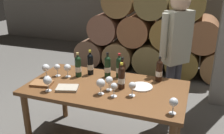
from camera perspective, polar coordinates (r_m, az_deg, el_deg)
name	(u,v)px	position (r m, az deg, el deg)	size (l,w,h in m)	color
barrel_stack	(153,34)	(5.07, 9.32, 7.46)	(3.12, 0.90, 1.69)	brown
dining_table	(106,94)	(2.72, -1.44, -6.16)	(1.70, 0.90, 0.76)	brown
wine_bottle_0	(119,67)	(2.86, 1.66, 0.00)	(0.07, 0.07, 0.29)	#19381E
wine_bottle_1	(159,71)	(2.81, 10.75, -0.80)	(0.07, 0.07, 0.29)	black
wine_bottle_2	(121,77)	(2.59, 2.18, -2.38)	(0.07, 0.07, 0.29)	black
wine_bottle_3	(78,66)	(2.91, -7.77, 0.18)	(0.07, 0.07, 0.29)	#19381E
wine_bottle_4	(90,64)	(2.96, -4.99, 0.70)	(0.07, 0.07, 0.30)	black
wine_bottle_5	(108,67)	(2.87, -1.04, 0.11)	(0.07, 0.07, 0.30)	#19381E
wine_bottle_6	(122,72)	(2.72, 2.33, -1.14)	(0.07, 0.07, 0.30)	black
wine_glass_0	(109,81)	(2.55, -0.66, -3.12)	(0.08, 0.08, 0.15)	white
wine_glass_1	(101,83)	(2.47, -2.59, -3.78)	(0.09, 0.09, 0.16)	white
wine_glass_2	(46,68)	(2.97, -14.89, -0.21)	(0.09, 0.09, 0.16)	white
wine_glass_3	(67,68)	(2.92, -10.18, -0.22)	(0.08, 0.08, 0.16)	white
wine_glass_4	(48,81)	(2.62, -14.55, -3.08)	(0.09, 0.09, 0.16)	white
wine_glass_5	(132,86)	(2.45, 4.68, -4.38)	(0.07, 0.07, 0.15)	white
wine_glass_6	(174,103)	(2.21, 13.92, -7.90)	(0.08, 0.08, 0.15)	white
wine_glass_7	(57,68)	(2.98, -12.45, -0.14)	(0.07, 0.07, 0.15)	white
wine_glass_8	(114,87)	(2.43, 0.44, -4.59)	(0.07, 0.07, 0.15)	white
tasting_notebook	(67,88)	(2.65, -10.21, -4.79)	(0.22, 0.16, 0.03)	#B2A893
leather_ledger	(42,84)	(2.82, -15.78, -3.66)	(0.22, 0.16, 0.03)	#936038
serving_plate	(141,87)	(2.67, 6.72, -4.51)	(0.24, 0.24, 0.01)	white
sommelier_presenting	(176,48)	(3.14, 14.47, 4.25)	(0.35, 0.40, 1.72)	#383842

